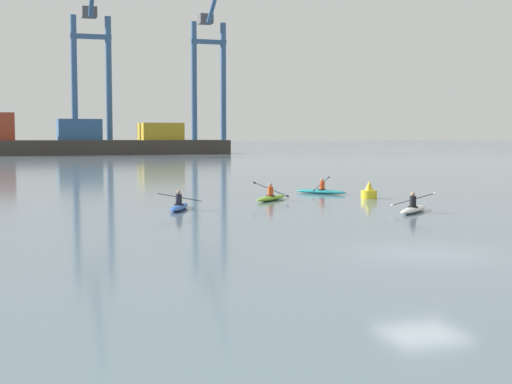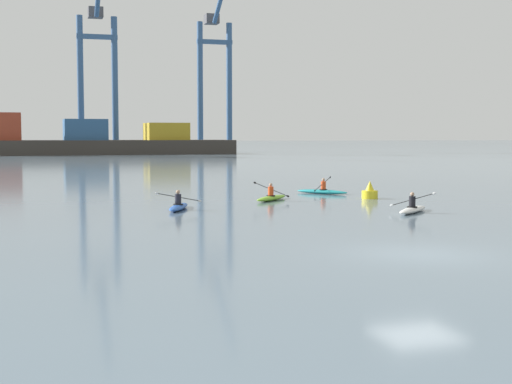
{
  "view_description": "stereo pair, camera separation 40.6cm",
  "coord_description": "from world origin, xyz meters",
  "views": [
    {
      "loc": [
        -11.54,
        -19.32,
        3.58
      ],
      "look_at": [
        0.2,
        17.02,
        0.6
      ],
      "focal_mm": 51.62,
      "sensor_mm": 36.0,
      "label": 1
    },
    {
      "loc": [
        -11.16,
        -19.44,
        3.58
      ],
      "look_at": [
        0.2,
        17.02,
        0.6
      ],
      "focal_mm": 51.62,
      "sensor_mm": 36.0,
      "label": 2
    }
  ],
  "objects": [
    {
      "name": "kayak_blue",
      "position": [
        -4.3,
        15.04,
        0.17
      ],
      "size": [
        2.11,
        3.37,
        0.95
      ],
      "color": "#2856B2",
      "rests_on": "ground"
    },
    {
      "name": "gantry_crane_west_mid",
      "position": [
        2.08,
        124.44,
        17.96
      ],
      "size": [
        7.68,
        17.45,
        38.04
      ],
      "color": "#335684",
      "rests_on": "ground"
    },
    {
      "name": "channel_buoy",
      "position": [
        7.18,
        17.93,
        0.36
      ],
      "size": [
        0.9,
        0.9,
        1.0
      ],
      "color": "yellow",
      "rests_on": "ground"
    },
    {
      "name": "gantry_crane_east_mid",
      "position": [
        26.59,
        130.09,
        18.4
      ],
      "size": [
        7.47,
        19.2,
        38.17
      ],
      "color": "#335684",
      "rests_on": "ground"
    },
    {
      "name": "kayak_teal",
      "position": [
        5.9,
        21.82,
        0.17
      ],
      "size": [
        2.65,
        2.99,
        1.04
      ],
      "color": "teal",
      "rests_on": "ground"
    },
    {
      "name": "container_barge",
      "position": [
        -1.61,
        117.62,
        2.32
      ],
      "size": [
        54.02,
        10.9,
        7.4
      ],
      "color": "#38332D",
      "rests_on": "ground"
    },
    {
      "name": "kayak_lime",
      "position": [
        1.53,
        18.45,
        0.17
      ],
      "size": [
        2.79,
        2.87,
        1.03
      ],
      "color": "#7ABC2D",
      "rests_on": "ground"
    },
    {
      "name": "kayak_white",
      "position": [
        5.75,
        10.56,
        0.17
      ],
      "size": [
        2.88,
        2.77,
        1.01
      ],
      "color": "silver",
      "rests_on": "ground"
    },
    {
      "name": "ground_plane",
      "position": [
        0.0,
        0.0,
        0.0
      ],
      "size": [
        800.0,
        800.0,
        0.0
      ],
      "primitive_type": "plane",
      "color": "slate"
    }
  ]
}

